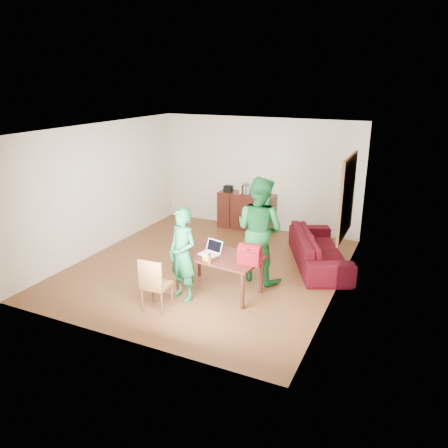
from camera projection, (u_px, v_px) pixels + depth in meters
The scene contains 10 objects.
room at pixel (210, 202), 8.33m from camera, with size 5.20×5.70×2.90m.
table at pixel (219, 259), 7.49m from camera, with size 1.55×0.98×0.69m.
chair at pixel (157, 294), 7.00m from camera, with size 0.43×0.42×0.91m.
person_near at pixel (183, 254), 7.19m from camera, with size 0.58×0.38×1.60m, color #13582B.
person_far at pixel (259, 229), 7.86m from camera, with size 0.94×0.73×1.94m, color #135723.
laptop at pixel (209, 252), 7.46m from camera, with size 0.37×0.30×0.23m.
bananas at pixel (206, 260), 7.18m from camera, with size 0.14×0.09×0.05m, color yellow, non-canonical shape.
bottle at pixel (209, 258), 7.08m from camera, with size 0.06×0.06×0.19m, color #5B3714.
red_bag at pixel (250, 256), 7.08m from camera, with size 0.36×0.21×0.27m, color maroon.
sofa at pixel (319, 249), 8.68m from camera, with size 2.26×0.88×0.66m, color #41080A.
Camera 1 is at (3.65, -7.04, 3.56)m, focal length 35.00 mm.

